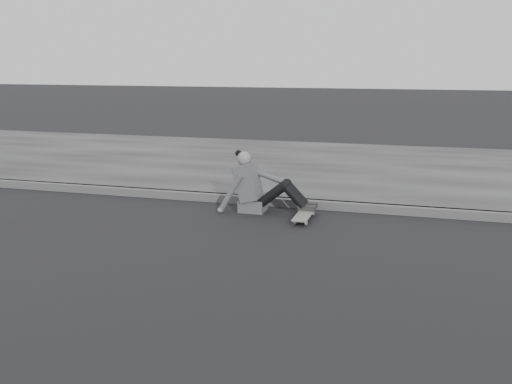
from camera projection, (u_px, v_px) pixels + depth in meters
ground at (430, 284)px, 5.53m from camera, size 80.00×80.00×0.00m
curb at (427, 212)px, 7.94m from camera, size 24.00×0.16×0.12m
sidewalk at (426, 172)px, 10.77m from camera, size 24.00×6.00×0.12m
skateboard at (304, 215)px, 7.75m from camera, size 0.20×0.78×0.09m
seated_woman at (257, 187)px, 8.11m from camera, size 1.38×0.46×0.88m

